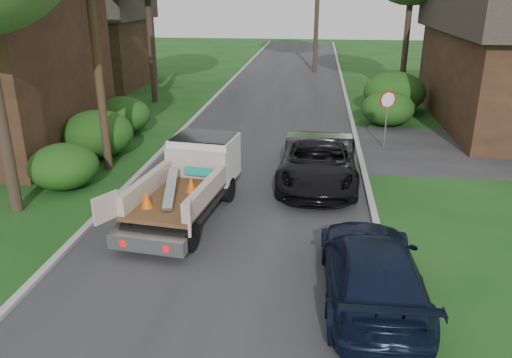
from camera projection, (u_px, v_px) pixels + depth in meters
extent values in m
plane|color=#154012|center=(229.00, 237.00, 13.72)|extent=(120.00, 120.00, 0.00)
cube|color=#28282B|center=(266.00, 137.00, 23.00)|extent=(8.00, 90.00, 0.02)
cube|color=#9E9E99|center=(179.00, 133.00, 23.44)|extent=(0.20, 90.00, 0.12)
cube|color=#9E9E99|center=(356.00, 139.00, 22.52)|extent=(0.20, 90.00, 0.12)
cylinder|color=slate|center=(386.00, 125.00, 21.13)|extent=(0.06, 0.06, 2.00)
cylinder|color=#B20A0A|center=(388.00, 100.00, 20.74)|extent=(0.71, 0.32, 0.76)
cylinder|color=#382619|center=(94.00, 32.00, 17.21)|extent=(0.30, 0.30, 10.00)
cube|color=#321D14|center=(92.00, 53.00, 34.86)|extent=(7.00, 7.00, 4.50)
cube|color=#332B26|center=(87.00, 9.00, 33.81)|extent=(7.56, 7.56, 1.40)
ellipsoid|color=#104714|center=(64.00, 166.00, 16.93)|extent=(2.34, 2.34, 1.53)
ellipsoid|color=#104714|center=(98.00, 134.00, 20.15)|extent=(2.86, 2.86, 1.87)
ellipsoid|color=#104714|center=(123.00, 115.00, 23.46)|extent=(2.60, 2.60, 1.70)
ellipsoid|color=#104714|center=(388.00, 108.00, 24.83)|extent=(2.60, 2.60, 1.70)
ellipsoid|color=#104714|center=(394.00, 92.00, 27.45)|extent=(3.38, 3.38, 2.21)
cylinder|color=#2D2119|center=(150.00, 25.00, 28.75)|extent=(0.36, 0.36, 9.00)
cylinder|color=#2D2119|center=(407.00, 28.00, 29.93)|extent=(0.36, 0.36, 8.50)
cylinder|color=#2D2119|center=(3.00, 29.00, 25.76)|extent=(0.36, 0.36, 9.00)
cylinder|color=#2D2119|center=(317.00, 2.00, 39.39)|extent=(0.36, 0.36, 11.00)
cylinder|color=black|center=(179.00, 185.00, 16.31)|extent=(0.36, 0.82, 0.80)
cylinder|color=black|center=(228.00, 190.00, 15.93)|extent=(0.36, 0.82, 0.80)
cylinder|color=black|center=(131.00, 230.00, 13.25)|extent=(0.36, 0.82, 0.80)
cylinder|color=black|center=(190.00, 237.00, 12.87)|extent=(0.36, 0.82, 0.80)
cube|color=black|center=(185.00, 202.00, 14.62)|extent=(2.39, 5.32, 0.21)
cube|color=silver|center=(205.00, 157.00, 16.03)|extent=(2.13, 1.82, 1.37)
cube|color=black|center=(204.00, 143.00, 15.86)|extent=(1.98, 1.68, 0.49)
cube|color=#472D19|center=(176.00, 199.00, 13.94)|extent=(2.33, 3.41, 0.11)
cube|color=beige|center=(195.00, 165.00, 15.21)|extent=(1.95, 0.33, 0.89)
cube|color=beige|center=(146.00, 186.00, 14.03)|extent=(0.59, 3.02, 0.53)
cube|color=beige|center=(205.00, 192.00, 13.63)|extent=(0.59, 3.02, 0.53)
cube|color=silver|center=(147.00, 244.00, 12.35)|extent=(2.06, 0.56, 0.40)
cube|color=#B20505|center=(123.00, 244.00, 12.33)|extent=(0.15, 0.05, 0.14)
cube|color=#B20505|center=(166.00, 249.00, 12.07)|extent=(0.15, 0.05, 0.14)
cube|color=beige|center=(106.00, 208.00, 12.44)|extent=(0.43, 0.74, 0.71)
cube|color=beige|center=(189.00, 217.00, 11.94)|extent=(0.25, 0.79, 0.71)
cube|color=silver|center=(171.00, 188.00, 13.95)|extent=(0.70, 2.30, 0.41)
cone|color=#F2590A|center=(146.00, 200.00, 13.23)|extent=(0.36, 0.36, 0.44)
cone|color=#F2590A|center=(191.00, 184.00, 14.26)|extent=(0.36, 0.36, 0.44)
cube|color=#148C84|center=(200.00, 172.00, 15.00)|extent=(0.98, 0.21, 0.25)
imported|color=black|center=(319.00, 161.00, 17.35)|extent=(2.79, 5.78, 1.59)
imported|color=black|center=(372.00, 269.00, 10.73)|extent=(2.19, 5.15, 1.48)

